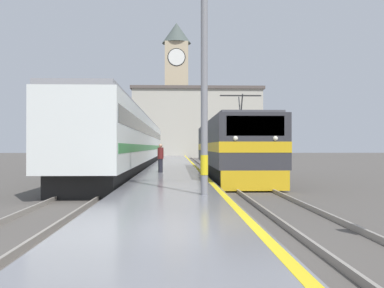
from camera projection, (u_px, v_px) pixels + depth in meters
The scene contains 10 objects.
ground_plane at pixel (173, 169), 37.87m from camera, with size 200.00×200.00×0.00m, color #514C47.
platform at pixel (173, 169), 32.87m from camera, with size 3.62×140.00×0.40m.
rail_track_near at pixel (219, 171), 32.99m from camera, with size 2.84×140.00×0.16m.
rail_track_far at pixel (130, 172), 32.76m from camera, with size 2.83×140.00×0.16m.
locomotive_train at pixel (231, 148), 25.98m from camera, with size 2.92×16.55×4.38m.
passenger_train at pixel (133, 142), 34.77m from camera, with size 2.92×40.56×4.07m.
catenary_mast at pixel (208, 44), 13.55m from camera, with size 2.60×0.23×8.91m.
person_on_platform at pixel (161, 157), 25.48m from camera, with size 0.34×0.34×1.62m.
clock_tower at pixel (176, 85), 86.81m from camera, with size 5.55×5.55×25.89m.
station_building at pixel (197, 123), 78.43m from camera, with size 22.35×9.44×11.98m.
Camera 1 is at (0.24, -7.91, 1.84)m, focal length 42.00 mm.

